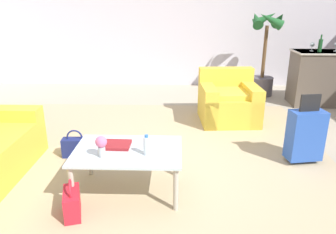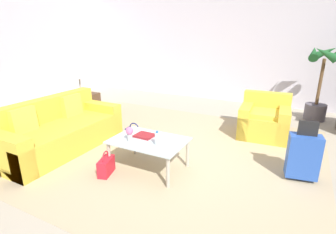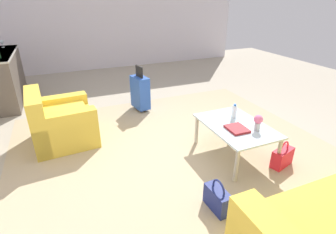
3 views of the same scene
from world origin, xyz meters
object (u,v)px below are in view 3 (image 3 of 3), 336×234
flower_vase (258,121)px  bar_console (3,77)px  handbag_red (282,157)px  wine_glass_rightmost (2,42)px  handbag_navy (217,199)px  armchair (59,124)px  coffee_table (236,129)px  suitcase_blue (140,92)px  coffee_table_book (237,129)px  water_bottle (234,111)px

flower_vase → bar_console: 4.94m
bar_console → handbag_red: size_ratio=5.13×
handbag_red → wine_glass_rightmost: bearing=37.2°
wine_glass_rightmost → handbag_navy: wine_glass_rightmost is taller
armchair → flower_vase: size_ratio=4.59×
bar_console → handbag_navy: bar_console is taller
armchair → bar_console: 2.41m
coffee_table → suitcase_blue: 2.12m
flower_vase → bar_console: size_ratio=0.11×
handbag_navy → flower_vase: bearing=-58.3°
suitcase_blue → coffee_table_book: bearing=-163.7°
armchair → water_bottle: (-1.10, -2.26, 0.26)m
water_bottle → wine_glass_rightmost: bearing=38.8°
coffee_table_book → bar_console: bar_console is taller
coffee_table → water_bottle: bearing=-26.6°
wine_glass_rightmost → suitcase_blue: size_ratio=0.18×
handbag_red → armchair: bearing=55.9°
wine_glass_rightmost → handbag_red: (-4.58, -3.48, -0.97)m
flower_vase → coffee_table_book: bearing=66.5°
flower_vase → wine_glass_rightmost: size_ratio=1.33×
coffee_table_book → suitcase_blue: 2.21m
water_bottle → coffee_table_book: size_ratio=0.76×
flower_vase → suitcase_blue: (2.22, 0.85, -0.23)m
coffee_table → handbag_red: bearing=-137.3°
coffee_table_book → handbag_navy: coffee_table_book is taller
handbag_navy → handbag_red: size_ratio=1.00×
coffee_table → coffee_table_book: bearing=146.3°
water_bottle → wine_glass_rightmost: (3.93, 3.16, 0.54)m
wine_glass_rightmost → handbag_red: bearing=-142.8°
armchair → bar_console: bearing=23.0°
bar_console → suitcase_blue: (-1.50, -2.40, -0.15)m
bar_console → handbag_red: bearing=-138.3°
armchair → handbag_navy: (-2.07, -1.41, -0.16)m
handbag_red → flower_vase: bearing=48.9°
flower_vase → bar_console: bar_console is taller
water_bottle → wine_glass_rightmost: wine_glass_rightmost is taller
armchair → wine_glass_rightmost: wine_glass_rightmost is taller
armchair → coffee_table_book: size_ratio=3.48×
coffee_table → water_bottle: size_ratio=5.20×
flower_vase → handbag_navy: 1.16m
wine_glass_rightmost → flower_vase: bearing=-143.6°
suitcase_blue → flower_vase: bearing=-159.0°
bar_console → wine_glass_rightmost: 0.86m
coffee_table_book → wine_glass_rightmost: size_ratio=1.75×
armchair → suitcase_blue: (0.70, -1.46, 0.07)m
flower_vase → suitcase_blue: 2.39m
handbag_navy → water_bottle: bearing=-41.2°
coffee_table_book → handbag_navy: 1.01m
coffee_table_book → suitcase_blue: size_ratio=0.32×
wine_glass_rightmost → handbag_navy: size_ratio=0.43×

